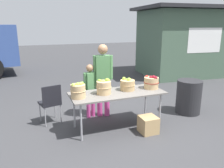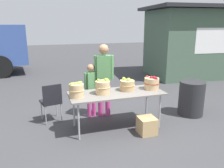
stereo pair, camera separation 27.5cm
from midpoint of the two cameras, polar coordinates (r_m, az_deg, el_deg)
name	(u,v)px [view 2 (the right image)]	position (r m, az deg, el deg)	size (l,w,h in m)	color
ground_plane	(116,127)	(4.77, 2.80, -10.83)	(40.00, 40.00, 0.00)	#38383A
market_table	(117,95)	(4.50, 2.91, -2.74)	(1.90, 0.76, 0.75)	slate
apple_basket_green_0	(76,90)	(4.20, -7.20, -1.54)	(0.29, 0.29, 0.30)	tan
apple_basket_green_1	(103,87)	(4.37, -0.59, -0.74)	(0.30, 0.30, 0.31)	tan
apple_basket_green_2	(127,85)	(4.63, 5.58, -0.25)	(0.32, 0.32, 0.26)	tan
apple_basket_red_0	(152,83)	(4.79, 11.71, 0.24)	(0.32, 0.32, 0.29)	tan
vendor_adult	(104,75)	(5.02, -0.51, 2.35)	(0.43, 0.29, 1.66)	#CC3F8C
child_customer	(91,86)	(5.04, -3.82, -0.60)	(0.31, 0.22, 1.23)	#CC3F8C
food_kiosk	(189,42)	(9.79, 19.81, 10.13)	(3.76, 3.23, 2.74)	#47604C
folding_chair	(51,100)	(4.95, -13.69, -3.91)	(0.48, 0.48, 0.86)	black
trash_barrel	(191,98)	(5.60, 20.91, -3.42)	(0.58, 0.58, 0.80)	#262628
produce_crate	(147,126)	(4.50, 10.63, -10.39)	(0.33, 0.33, 0.33)	tan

